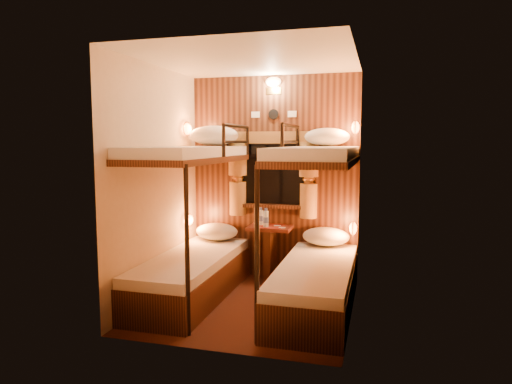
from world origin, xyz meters
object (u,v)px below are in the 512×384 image
(table, at_px, (270,246))
(bunk_left, at_px, (192,245))
(bottle_left, at_px, (261,217))
(bunk_right, at_px, (316,253))
(bottle_right, at_px, (266,219))

(table, bearing_deg, bunk_left, -129.67)
(table, distance_m, bottle_left, 0.35)
(bunk_right, xyz_separation_m, table, (-0.65, 0.78, -0.14))
(bunk_right, height_order, bottle_left, bunk_right)
(bottle_right, bearing_deg, bunk_right, -46.55)
(bunk_left, bearing_deg, bunk_right, 0.00)
(bunk_right, distance_m, table, 1.02)
(bunk_left, bearing_deg, bottle_left, 57.78)
(bunk_right, bearing_deg, bottle_left, 132.87)
(bunk_left, height_order, bottle_left, bunk_left)
(bottle_right, bearing_deg, table, 63.69)
(bunk_left, height_order, table, bunk_left)
(bottle_right, bearing_deg, bunk_left, -130.67)
(bunk_left, relative_size, bunk_right, 1.00)
(table, bearing_deg, bunk_right, -50.33)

